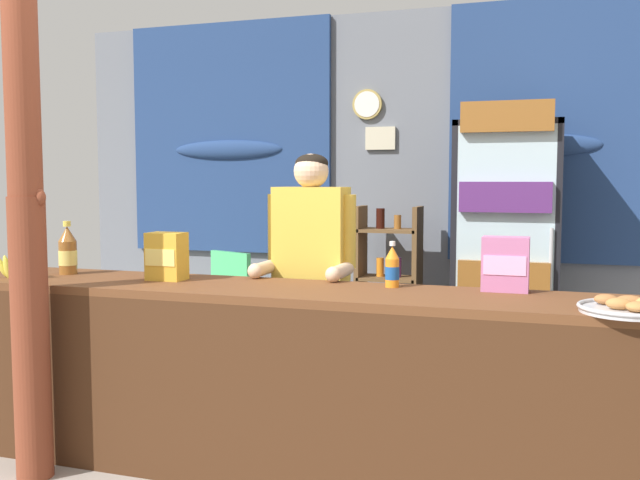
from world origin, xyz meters
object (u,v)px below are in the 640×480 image
shopkeeper (311,260)px  snack_box_wafer (505,264)px  drink_fridge (507,232)px  snack_box_choco_powder (167,256)px  soda_bottle_orange_soda (392,268)px  banana_bunch (15,266)px  stall_counter (254,361)px  soda_bottle_iced_tea (68,252)px  bottle_shelf_rack (388,283)px  timber_post (26,209)px  plastic_lawn_chair (218,301)px  pastry_tray (629,307)px

shopkeeper → snack_box_wafer: 1.09m
drink_fridge → snack_box_wafer: drink_fridge is taller
shopkeeper → snack_box_choco_powder: size_ratio=6.38×
soda_bottle_orange_soda → banana_bunch: soda_bottle_orange_soda is taller
stall_counter → soda_bottle_iced_tea: size_ratio=11.90×
soda_bottle_orange_soda → snack_box_wafer: 0.52m
stall_counter → soda_bottle_orange_soda: bearing=26.5°
bottle_shelf_rack → banana_bunch: 2.71m
bottle_shelf_rack → snack_box_wafer: bottle_shelf_rack is taller
snack_box_choco_powder → banana_bunch: snack_box_choco_powder is taller
timber_post → bottle_shelf_rack: bearing=65.7°
timber_post → bottle_shelf_rack: size_ratio=2.20×
plastic_lawn_chair → snack_box_wafer: snack_box_wafer is taller
plastic_lawn_chair → pastry_tray: bearing=-34.8°
soda_bottle_iced_tea → banana_bunch: 0.28m
timber_post → snack_box_wafer: bearing=17.2°
stall_counter → soda_bottle_iced_tea: (-1.19, 0.20, 0.46)m
drink_fridge → plastic_lawn_chair: 2.20m
soda_bottle_orange_soda → banana_bunch: (-1.94, -0.31, -0.03)m
drink_fridge → soda_bottle_iced_tea: 2.88m
snack_box_wafer → pastry_tray: size_ratio=0.67×
soda_bottle_orange_soda → snack_box_choco_powder: size_ratio=0.91×
bottle_shelf_rack → shopkeeper: (-0.08, -1.59, 0.34)m
drink_fridge → pastry_tray: bearing=-74.5°
plastic_lawn_chair → banana_bunch: (-0.26, -1.83, 0.47)m
snack_box_choco_powder → drink_fridge: bearing=50.0°
pastry_tray → stall_counter: bearing=177.8°
plastic_lawn_chair → pastry_tray: (2.70, -1.88, 0.43)m
bottle_shelf_rack → soda_bottle_iced_tea: 2.44m
banana_bunch → soda_bottle_iced_tea: bearing=54.3°
shopkeeper → bottle_shelf_rack: bearing=87.3°
stall_counter → snack_box_wafer: bearing=16.9°
timber_post → banana_bunch: timber_post is taller
shopkeeper → soda_bottle_orange_soda: shopkeeper is taller
timber_post → snack_box_wafer: (2.12, 0.66, -0.25)m
stall_counter → bottle_shelf_rack: 2.22m
stall_counter → drink_fridge: size_ratio=1.79×
soda_bottle_orange_soda → banana_bunch: 1.97m
pastry_tray → soda_bottle_iced_tea: bearing=174.6°
snack_box_choco_powder → banana_bunch: size_ratio=0.90×
shopkeeper → soda_bottle_iced_tea: bearing=-161.3°
plastic_lawn_chair → snack_box_choco_powder: 1.81m
snack_box_wafer → drink_fridge: bearing=93.3°
timber_post → banana_bunch: (-0.34, 0.30, -0.32)m
banana_bunch → drink_fridge: bearing=41.2°
stall_counter → soda_bottle_orange_soda: size_ratio=15.60×
pastry_tray → timber_post: bearing=-174.4°
stall_counter → pastry_tray: 1.64m
soda_bottle_iced_tea → pastry_tray: soda_bottle_iced_tea is taller
soda_bottle_orange_soda → banana_bunch: size_ratio=0.81×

